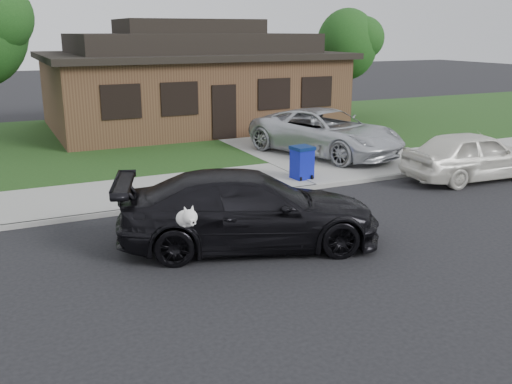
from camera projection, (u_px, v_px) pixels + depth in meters
name	position (u px, v px, depth m)	size (l,w,h in m)	color
ground	(246.00, 252.00, 11.49)	(120.00, 120.00, 0.00)	black
sidewalk	(172.00, 189.00, 15.83)	(60.00, 3.00, 0.12)	gray
curb	(190.00, 203.00, 14.53)	(60.00, 0.12, 0.12)	gray
lawn	(113.00, 141.00, 22.79)	(60.00, 13.00, 0.13)	#193814
driveway	(281.00, 141.00, 22.64)	(4.50, 13.00, 0.14)	gray
sedan	(249.00, 210.00, 11.63)	(5.75, 3.70, 1.55)	black
minivan	(326.00, 132.00, 19.69)	(2.58, 5.60, 1.56)	silver
white_compact	(473.00, 155.00, 16.88)	(1.74, 4.33, 1.48)	white
recycling_bin	(302.00, 162.00, 16.61)	(0.63, 0.65, 0.96)	#0E189B
house	(190.00, 81.00, 25.61)	(12.60, 8.60, 4.65)	#422B1C
tree_1	(351.00, 43.00, 27.99)	(3.15, 3.00, 5.25)	#332114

